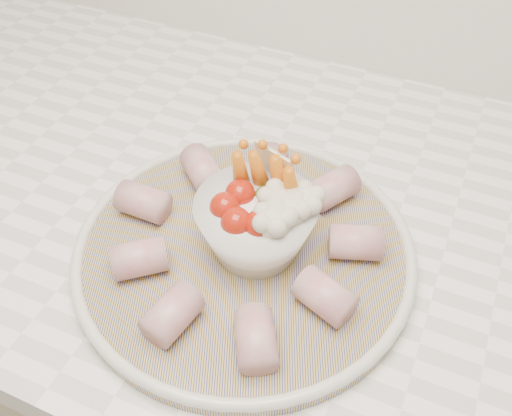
% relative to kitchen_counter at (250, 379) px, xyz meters
% --- Properties ---
extents(kitchen_counter, '(2.04, 0.62, 0.92)m').
position_rel_kitchen_counter_xyz_m(kitchen_counter, '(0.00, 0.00, 0.00)').
color(kitchen_counter, beige).
rests_on(kitchen_counter, ground).
extents(serving_platter, '(0.45, 0.45, 0.02)m').
position_rel_kitchen_counter_xyz_m(serving_platter, '(0.04, -0.09, 0.47)').
color(serving_platter, navy).
rests_on(serving_platter, kitchen_counter).
extents(veggie_bowl, '(0.12, 0.12, 0.11)m').
position_rel_kitchen_counter_xyz_m(veggie_bowl, '(0.05, -0.09, 0.52)').
color(veggie_bowl, white).
rests_on(veggie_bowl, serving_platter).
extents(cured_meat_rolls, '(0.28, 0.27, 0.04)m').
position_rel_kitchen_counter_xyz_m(cured_meat_rolls, '(0.04, -0.09, 0.49)').
color(cured_meat_rolls, '#AD4F5E').
rests_on(cured_meat_rolls, serving_platter).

